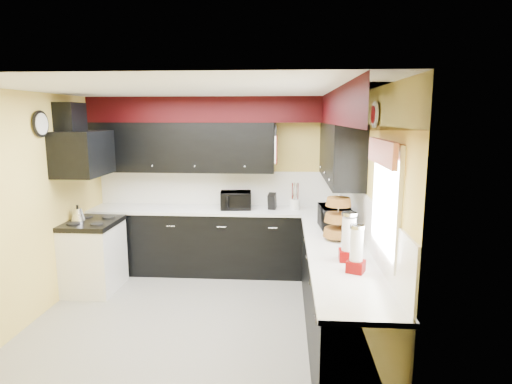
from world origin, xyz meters
TOP-DOWN VIEW (x-y plane):
  - ground at (0.00, 0.00)m, footprint 3.60×3.60m
  - wall_back at (0.00, 1.80)m, footprint 3.60×0.06m
  - wall_right at (1.80, 0.00)m, footprint 0.06×3.60m
  - wall_left at (-1.80, 0.00)m, footprint 0.06×3.60m
  - ceiling at (0.00, 0.00)m, footprint 3.60×3.60m
  - cab_back at (0.00, 1.50)m, footprint 3.60×0.60m
  - cab_right at (1.50, -0.30)m, footprint 0.60×3.00m
  - counter_back at (0.00, 1.50)m, footprint 3.62×0.64m
  - counter_right at (1.50, -0.30)m, footprint 0.64×3.02m
  - splash_back at (0.00, 1.79)m, footprint 3.60×0.02m
  - splash_right at (1.79, 0.00)m, footprint 0.02×3.60m
  - upper_back at (-0.50, 1.62)m, footprint 2.60×0.35m
  - upper_right at (1.62, 0.90)m, footprint 0.35×1.80m
  - soffit_back at (0.00, 1.62)m, footprint 3.60×0.36m
  - soffit_right at (1.62, -0.18)m, footprint 0.36×3.24m
  - stove at (-1.50, 0.75)m, footprint 0.60×0.75m
  - cooktop at (-1.50, 0.75)m, footprint 0.62×0.77m
  - hood at (-1.55, 0.75)m, footprint 0.50×0.78m
  - hood_duct at (-1.68, 0.75)m, footprint 0.24×0.40m
  - window at (1.79, -0.90)m, footprint 0.03×0.86m
  - valance at (1.73, -0.90)m, footprint 0.04×0.88m
  - pan_top at (0.82, 1.55)m, footprint 0.03×0.22m
  - pan_mid at (0.82, 1.42)m, footprint 0.03×0.28m
  - pan_low at (0.82, 1.68)m, footprint 0.03×0.24m
  - cut_board at (0.83, 1.30)m, footprint 0.03×0.26m
  - baskets at (1.52, 0.05)m, footprint 0.27×0.27m
  - clock at (-1.77, 0.25)m, footprint 0.03×0.30m
  - deco_plate at (1.77, -0.35)m, footprint 0.03×0.24m
  - toaster_oven at (0.27, 1.50)m, footprint 0.46×0.40m
  - microwave at (1.54, 0.50)m, footprint 0.37×0.51m
  - utensil_crock at (1.10, 1.52)m, footprint 0.18×0.18m
  - knife_block at (0.78, 1.50)m, footprint 0.12×0.16m
  - kettle at (-1.68, 0.76)m, footprint 0.22×0.22m
  - dispenser_a at (1.54, -0.63)m, footprint 0.17×0.17m
  - dispenser_b at (1.56, -0.91)m, footprint 0.18×0.18m

SIDE VIEW (x-z plane):
  - ground at x=0.00m, z-range 0.00..0.00m
  - stove at x=-1.50m, z-range 0.00..0.86m
  - cab_back at x=0.00m, z-range 0.00..0.90m
  - cab_right at x=1.50m, z-range 0.00..0.90m
  - cooktop at x=-1.50m, z-range 0.86..0.92m
  - counter_back at x=0.00m, z-range 0.90..0.94m
  - counter_right at x=1.50m, z-range 0.90..0.94m
  - kettle at x=-1.68m, z-range 0.92..1.08m
  - utensil_crock at x=1.10m, z-range 0.94..1.09m
  - knife_block at x=0.78m, z-range 0.94..1.16m
  - toaster_oven at x=0.27m, z-range 0.94..1.19m
  - microwave at x=1.54m, z-range 0.94..1.21m
  - dispenser_b at x=1.56m, z-range 0.94..1.32m
  - dispenser_a at x=1.54m, z-range 0.94..1.38m
  - baskets at x=1.52m, z-range 0.93..1.43m
  - splash_back at x=0.00m, z-range 0.94..1.44m
  - splash_right at x=1.79m, z-range 0.94..1.44m
  - wall_back at x=0.00m, z-range 0.00..2.50m
  - wall_right at x=1.80m, z-range 0.00..2.50m
  - wall_left at x=-1.80m, z-range 0.00..2.50m
  - window at x=1.79m, z-range 1.07..2.03m
  - pan_low at x=0.82m, z-range 1.51..1.93m
  - pan_mid at x=0.82m, z-range 1.52..1.98m
  - hood at x=-1.55m, z-range 1.50..2.06m
  - upper_back at x=-0.50m, z-range 1.45..2.15m
  - upper_right at x=1.62m, z-range 1.45..2.15m
  - cut_board at x=0.83m, z-range 1.62..1.98m
  - valance at x=1.73m, z-range 1.85..2.05m
  - pan_top at x=0.82m, z-range 1.80..2.20m
  - clock at x=-1.77m, z-range 2.00..2.30m
  - hood_duct at x=-1.68m, z-range 2.00..2.40m
  - deco_plate at x=1.77m, z-range 2.13..2.37m
  - soffit_back at x=0.00m, z-range 2.15..2.50m
  - soffit_right at x=1.62m, z-range 2.15..2.50m
  - ceiling at x=0.00m, z-range 2.47..2.53m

